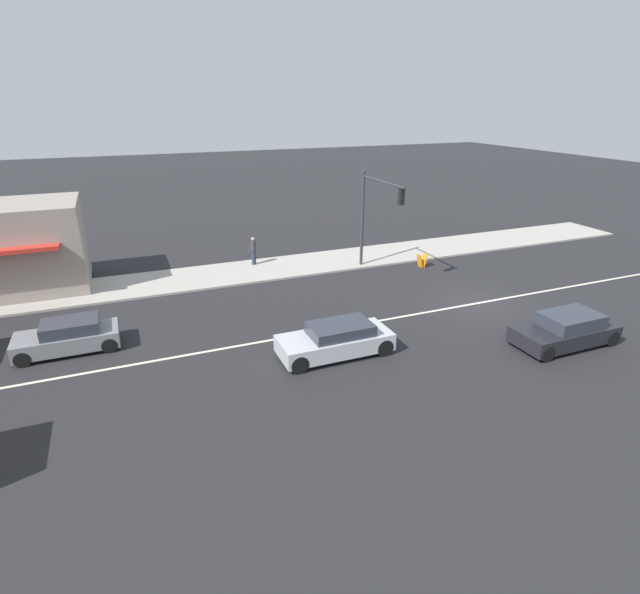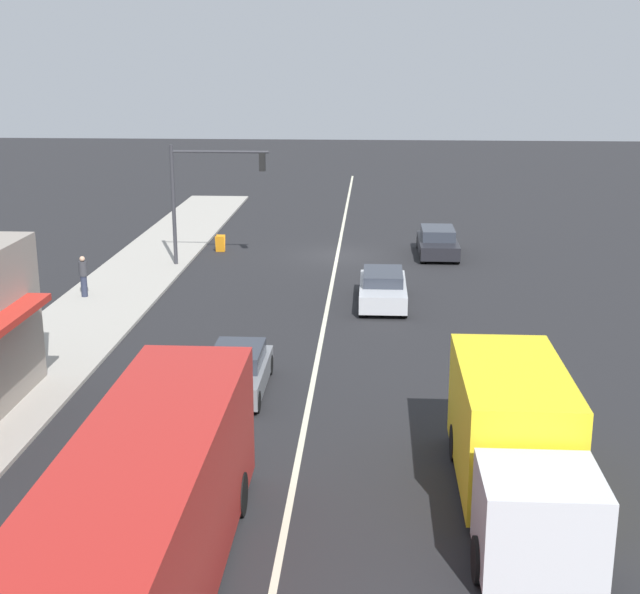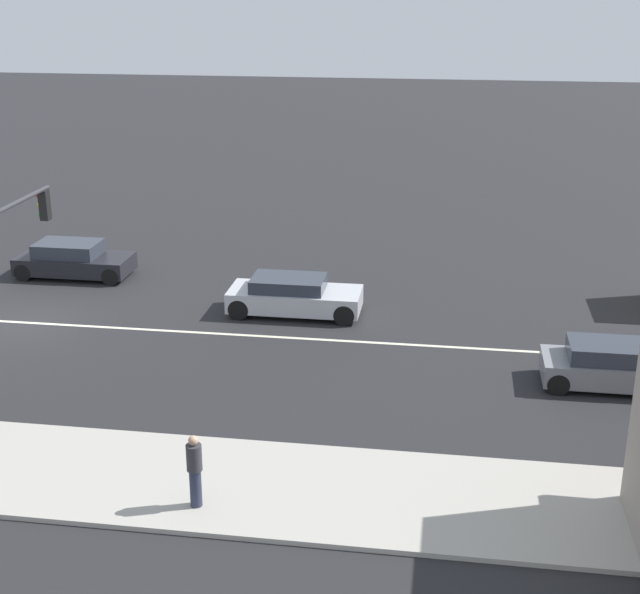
{
  "view_description": "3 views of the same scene",
  "coord_description": "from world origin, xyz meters",
  "views": [
    {
      "loc": [
        -18.4,
        16.18,
        9.61
      ],
      "look_at": [
        0.8,
        8.32,
        1.29
      ],
      "focal_mm": 28.0,
      "sensor_mm": 36.0,
      "label": 1
    },
    {
      "loc": [
        -1.78,
        43.53,
        9.76
      ],
      "look_at": [
        0.14,
        12.09,
        1.13
      ],
      "focal_mm": 50.0,
      "sensor_mm": 36.0,
      "label": 2
    },
    {
      "loc": [
        26.14,
        14.04,
        10.91
      ],
      "look_at": [
        0.79,
        10.22,
        1.74
      ],
      "focal_mm": 50.0,
      "sensor_mm": 36.0,
      "label": 3
    }
  ],
  "objects": [
    {
      "name": "suv_grey",
      "position": [
        2.2,
        18.75,
        0.63
      ],
      "size": [
        1.74,
        3.92,
        1.31
      ],
      "color": "slate",
      "rests_on": "ground"
    },
    {
      "name": "traffic_signal_main",
      "position": [
        6.12,
        2.84,
        3.9
      ],
      "size": [
        4.59,
        0.34,
        5.6
      ],
      "color": "#333338",
      "rests_on": "sidewalk_right"
    },
    {
      "name": "sedan_silver",
      "position": [
        -2.2,
        8.86,
        0.65
      ],
      "size": [
        1.86,
        4.52,
        1.32
      ],
      "color": "#B7BABF",
      "rests_on": "ground"
    },
    {
      "name": "pedestrian",
      "position": [
        10.02,
        8.9,
        1.01
      ],
      "size": [
        0.34,
        0.34,
        1.7
      ],
      "color": "#282D42",
      "rests_on": "sidewalk_right"
    },
    {
      "name": "delivery_truck",
      "position": [
        -5.0,
        25.2,
        1.47
      ],
      "size": [
        2.44,
        7.5,
        2.87
      ],
      "color": "silver",
      "rests_on": "ground"
    },
    {
      "name": "sidewalk_right",
      "position": [
        9.0,
        18.5,
        0.06
      ],
      "size": [
        4.0,
        73.0,
        0.12
      ],
      "primitive_type": "cube",
      "color": "#A8A399",
      "rests_on": "ground"
    },
    {
      "name": "city_bus",
      "position": [
        2.2,
        29.79,
        1.75
      ],
      "size": [
        2.56,
        11.0,
        3.26
      ],
      "color": "red",
      "rests_on": "ground"
    },
    {
      "name": "sedan_dark",
      "position": [
        -5.0,
        -0.32,
        0.65
      ],
      "size": [
        1.91,
        4.37,
        1.36
      ],
      "color": "black",
      "rests_on": "ground"
    },
    {
      "name": "ground_plane",
      "position": [
        0.0,
        18.0,
        0.0
      ],
      "size": [
        160.0,
        160.0,
        0.0
      ],
      "primitive_type": "plane",
      "color": "#232326"
    },
    {
      "name": "lane_marking_center",
      "position": [
        0.0,
        0.0,
        0.0
      ],
      "size": [
        0.16,
        60.0,
        0.01
      ],
      "primitive_type": "cube",
      "color": "beige",
      "rests_on": "ground"
    },
    {
      "name": "warning_aframe_sign",
      "position": [
        5.99,
        -0.48,
        0.43
      ],
      "size": [
        0.45,
        0.53,
        0.84
      ],
      "color": "orange",
      "rests_on": "ground"
    }
  ]
}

